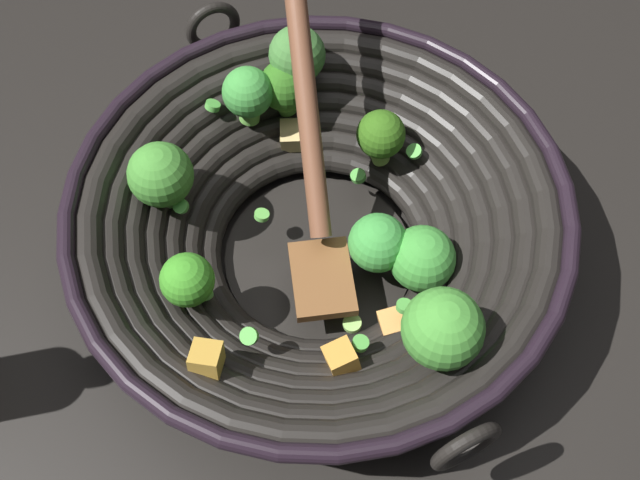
% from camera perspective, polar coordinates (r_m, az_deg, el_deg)
% --- Properties ---
extents(ground_plane, '(4.00, 4.00, 0.00)m').
position_cam_1_polar(ground_plane, '(0.68, -0.08, -1.57)').
color(ground_plane, black).
extents(wok, '(0.42, 0.43, 0.23)m').
position_cam_1_polar(wok, '(0.63, -0.08, 1.44)').
color(wok, black).
rests_on(wok, ground).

